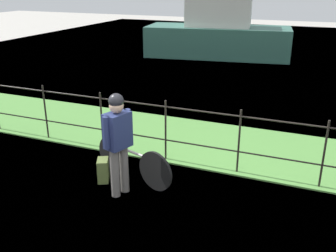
# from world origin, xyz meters

# --- Properties ---
(ground_plane) EXTENTS (60.00, 60.00, 0.00)m
(ground_plane) POSITION_xyz_m (0.00, 0.00, 0.00)
(ground_plane) COLOR #B2ADA3
(grass_strip) EXTENTS (27.00, 2.40, 0.03)m
(grass_strip) POSITION_xyz_m (0.00, 2.92, 0.01)
(grass_strip) COLOR #569342
(grass_strip) RESTS_ON ground
(harbor_water) EXTENTS (30.00, 30.00, 0.00)m
(harbor_water) POSITION_xyz_m (0.00, 11.23, 0.00)
(harbor_water) COLOR slate
(harbor_water) RESTS_ON ground
(iron_fence) EXTENTS (18.04, 0.04, 1.20)m
(iron_fence) POSITION_xyz_m (-0.00, 1.86, 0.68)
(iron_fence) COLOR #28231E
(iron_fence) RESTS_ON ground
(bicycle_main) EXTENTS (1.63, 0.56, 0.68)m
(bicycle_main) POSITION_xyz_m (-0.92, 0.93, 0.36)
(bicycle_main) COLOR black
(bicycle_main) RESTS_ON ground
(wooden_crate) EXTENTS (0.45, 0.37, 0.24)m
(wooden_crate) POSITION_xyz_m (-1.28, 1.04, 0.80)
(wooden_crate) COLOR #A87F51
(wooden_crate) RESTS_ON bicycle_main
(terrier_dog) EXTENTS (0.32, 0.22, 0.18)m
(terrier_dog) POSITION_xyz_m (-1.25, 1.03, 1.00)
(terrier_dog) COLOR tan
(terrier_dog) RESTS_ON wooden_crate
(cyclist_person) EXTENTS (0.37, 0.52, 1.68)m
(cyclist_person) POSITION_xyz_m (-0.90, 0.45, 1.00)
(cyclist_person) COLOR slate
(cyclist_person) RESTS_ON ground
(backpack_on_paving) EXTENTS (0.29, 0.33, 0.40)m
(backpack_on_paving) POSITION_xyz_m (-1.37, 0.70, 0.20)
(backpack_on_paving) COLOR olive
(backpack_on_paving) RESTS_ON ground
(moored_boat_near) EXTENTS (6.47, 3.09, 4.33)m
(moored_boat_near) POSITION_xyz_m (-2.63, 12.47, 1.00)
(moored_boat_near) COLOR #336656
(moored_boat_near) RESTS_ON ground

